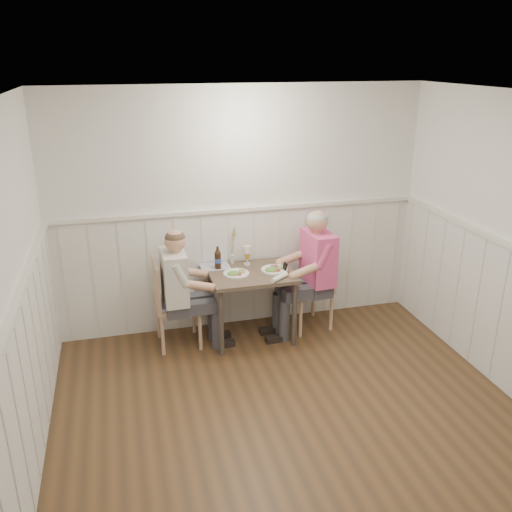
# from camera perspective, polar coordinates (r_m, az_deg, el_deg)

# --- Properties ---
(ground_plane) EXTENTS (4.50, 4.50, 0.00)m
(ground_plane) POSITION_cam_1_polar(r_m,az_deg,el_deg) (4.47, 5.52, -19.51)
(ground_plane) COLOR #46321F
(room_shell) EXTENTS (4.04, 4.54, 2.60)m
(room_shell) POSITION_cam_1_polar(r_m,az_deg,el_deg) (3.69, 6.31, -1.11)
(room_shell) COLOR white
(room_shell) RESTS_ON ground
(wainscot) EXTENTS (4.00, 4.49, 1.34)m
(wainscot) POSITION_cam_1_polar(r_m,az_deg,el_deg) (4.62, 2.89, -7.65)
(wainscot) COLOR white
(wainscot) RESTS_ON ground
(dining_table) EXTENTS (0.86, 0.70, 0.75)m
(dining_table) POSITION_cam_1_polar(r_m,az_deg,el_deg) (5.65, -0.51, -2.69)
(dining_table) COLOR #483B2F
(dining_table) RESTS_ON ground
(chair_right) EXTENTS (0.52, 0.52, 0.95)m
(chair_right) POSITION_cam_1_polar(r_m,az_deg,el_deg) (5.98, 6.00, -2.81)
(chair_right) COLOR tan
(chair_right) RESTS_ON ground
(chair_left) EXTENTS (0.45, 0.45, 0.94)m
(chair_left) POSITION_cam_1_polar(r_m,az_deg,el_deg) (5.62, -8.87, -4.58)
(chair_left) COLOR tan
(chair_left) RESTS_ON ground
(man_in_pink) EXTENTS (0.67, 0.46, 1.39)m
(man_in_pink) POSITION_cam_1_polar(r_m,az_deg,el_deg) (5.83, 6.08, -2.70)
(man_in_pink) COLOR #3F3F47
(man_in_pink) RESTS_ON ground
(diner_cream) EXTENTS (0.61, 0.42, 1.31)m
(diner_cream) POSITION_cam_1_polar(r_m,az_deg,el_deg) (5.51, -8.05, -4.60)
(diner_cream) COLOR #3F3F47
(diner_cream) RESTS_ON ground
(plate_man) EXTENTS (0.28, 0.28, 0.07)m
(plate_man) POSITION_cam_1_polar(r_m,az_deg,el_deg) (5.63, 1.89, -1.36)
(plate_man) COLOR white
(plate_man) RESTS_ON dining_table
(plate_diner) EXTENTS (0.27, 0.27, 0.07)m
(plate_diner) POSITION_cam_1_polar(r_m,az_deg,el_deg) (5.53, -2.18, -1.79)
(plate_diner) COLOR white
(plate_diner) RESTS_ON dining_table
(beer_glass_a) EXTENTS (0.08, 0.08, 0.20)m
(beer_glass_a) POSITION_cam_1_polar(r_m,az_deg,el_deg) (5.77, -0.97, 0.43)
(beer_glass_a) COLOR silver
(beer_glass_a) RESTS_ON dining_table
(beer_glass_b) EXTENTS (0.06, 0.06, 0.16)m
(beer_glass_b) POSITION_cam_1_polar(r_m,az_deg,el_deg) (5.75, -0.93, 0.05)
(beer_glass_b) COLOR silver
(beer_glass_b) RESTS_ON dining_table
(beer_bottle) EXTENTS (0.07, 0.07, 0.25)m
(beer_bottle) POSITION_cam_1_polar(r_m,az_deg,el_deg) (5.67, -4.04, -0.32)
(beer_bottle) COLOR black
(beer_bottle) RESTS_ON dining_table
(rolled_napkin) EXTENTS (0.21, 0.17, 0.05)m
(rolled_napkin) POSITION_cam_1_polar(r_m,az_deg,el_deg) (5.42, 2.50, -2.27)
(rolled_napkin) COLOR white
(rolled_napkin) RESTS_ON dining_table
(grass_vase) EXTENTS (0.05, 0.05, 0.43)m
(grass_vase) POSITION_cam_1_polar(r_m,az_deg,el_deg) (5.79, -2.56, 1.06)
(grass_vase) COLOR silver
(grass_vase) RESTS_ON dining_table
(gingham_mat) EXTENTS (0.31, 0.24, 0.01)m
(gingham_mat) POSITION_cam_1_polar(r_m,az_deg,el_deg) (5.76, -4.35, -1.10)
(gingham_mat) COLOR slate
(gingham_mat) RESTS_ON dining_table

